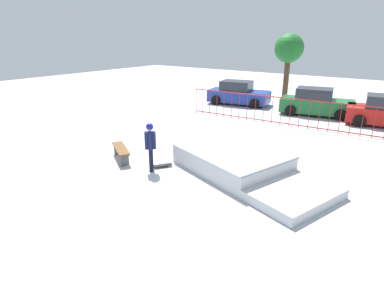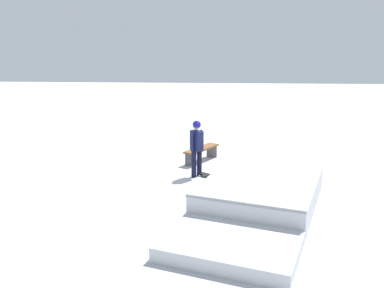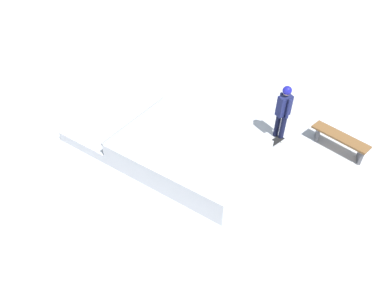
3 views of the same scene
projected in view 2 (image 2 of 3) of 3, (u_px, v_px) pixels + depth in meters
ground_plane at (262, 191)px, 11.71m from camera, size 60.00×60.00×0.00m
skate_ramp at (257, 200)px, 10.20m from camera, size 5.94×4.15×0.74m
skater at (197, 144)px, 12.73m from camera, size 0.43×0.42×1.73m
skateboard at (209, 175)px, 12.82m from camera, size 0.61×0.78×0.09m
park_bench at (202, 151)px, 14.47m from camera, size 1.57×1.18×0.48m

